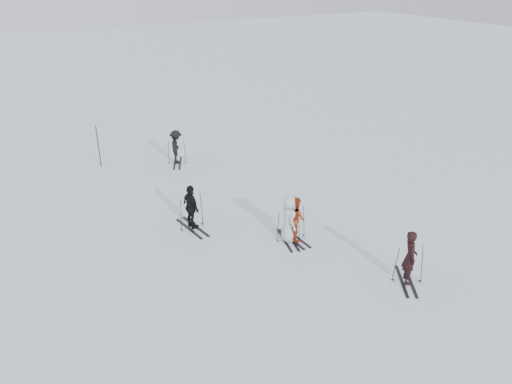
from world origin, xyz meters
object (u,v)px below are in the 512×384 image
(skier_uphill_far, at_px, (176,147))
(piste_marker, at_px, (98,146))
(skier_grey, at_px, (289,219))
(skier_uphill_left, at_px, (191,208))
(skier_near_dark, at_px, (410,258))
(skier_red, at_px, (295,219))

(skier_uphill_far, bearing_deg, piste_marker, 91.13)
(skier_grey, xyz_separation_m, skier_uphill_left, (-2.43, 2.37, -0.01))
(skier_near_dark, height_order, skier_uphill_far, skier_near_dark)
(skier_uphill_far, relative_size, piste_marker, 0.81)
(skier_near_dark, distance_m, skier_uphill_left, 7.33)
(skier_uphill_far, distance_m, piste_marker, 3.44)
(piste_marker, bearing_deg, skier_uphill_far, -23.80)
(skier_near_dark, bearing_deg, piste_marker, 54.88)
(skier_near_dark, distance_m, skier_red, 3.94)
(skier_uphill_left, bearing_deg, skier_near_dark, -152.57)
(skier_grey, relative_size, skier_uphill_left, 1.01)
(skier_grey, distance_m, skier_uphill_far, 8.39)
(skier_near_dark, bearing_deg, skier_red, 54.39)
(skier_red, xyz_separation_m, piste_marker, (-3.96, 9.78, 0.20))
(skier_near_dark, xyz_separation_m, skier_uphill_far, (-2.26, 12.07, -0.05))
(skier_grey, distance_m, skier_uphill_left, 3.39)
(skier_grey, height_order, skier_uphill_far, skier_grey)
(skier_uphill_left, distance_m, piste_marker, 7.50)
(skier_uphill_left, relative_size, piste_marker, 0.83)
(skier_red, xyz_separation_m, skier_uphill_far, (-0.82, 8.40, 0.02))
(skier_grey, bearing_deg, skier_uphill_far, 18.94)
(skier_red, bearing_deg, skier_near_dark, -158.32)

